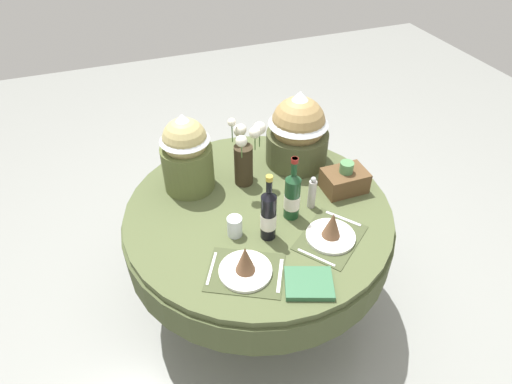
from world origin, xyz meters
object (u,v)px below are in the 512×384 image
object	(u,v)px
tumbler_near_right	(235,226)
pepper_mill	(312,193)
flower_vase	(244,153)
wine_bottle_right	(268,215)
gift_tub_back_right	(298,127)
book_on_table	(309,283)
wine_bottle_left	(292,195)
place_setting_right	(331,231)
dining_table	(258,227)
gift_tub_back_left	(186,150)
place_setting_left	(245,266)
woven_basket_side_right	(345,180)

from	to	relation	value
tumbler_near_right	pepper_mill	world-z (taller)	pepper_mill
flower_vase	wine_bottle_right	distance (m)	0.45
flower_vase	gift_tub_back_right	bearing A→B (deg)	13.47
gift_tub_back_right	book_on_table	bearing A→B (deg)	-110.83
wine_bottle_left	book_on_table	size ratio (longest dim) A/B	1.73
place_setting_right	wine_bottle_right	xyz separation A→B (m)	(-0.28, 0.12, 0.09)
dining_table	wine_bottle_right	xyz separation A→B (m)	(-0.03, -0.21, 0.28)
dining_table	flower_vase	size ratio (longest dim) A/B	3.73
dining_table	pepper_mill	bearing A→B (deg)	-17.86
pepper_mill	gift_tub_back_left	size ratio (longest dim) A/B	0.43
tumbler_near_right	pepper_mill	bearing A→B (deg)	7.50
wine_bottle_right	pepper_mill	xyz separation A→B (m)	(0.29, 0.13, -0.05)
book_on_table	wine_bottle_right	bearing A→B (deg)	120.06
pepper_mill	gift_tub_back_right	bearing A→B (deg)	76.64
gift_tub_back_left	gift_tub_back_right	world-z (taller)	gift_tub_back_right
pepper_mill	place_setting_left	bearing A→B (deg)	-147.12
wine_bottle_right	woven_basket_side_right	size ratio (longest dim) A/B	1.60
pepper_mill	woven_basket_side_right	distance (m)	0.24
gift_tub_back_left	gift_tub_back_right	bearing A→B (deg)	1.22
flower_vase	book_on_table	world-z (taller)	flower_vase
wine_bottle_right	place_setting_left	bearing A→B (deg)	-134.96
woven_basket_side_right	dining_table	bearing A→B (deg)	177.93
place_setting_right	wine_bottle_right	distance (m)	0.32
pepper_mill	tumbler_near_right	bearing A→B (deg)	-172.50
wine_bottle_right	tumbler_near_right	distance (m)	0.18
tumbler_near_right	book_on_table	xyz separation A→B (m)	(0.20, -0.41, -0.04)
wine_bottle_left	wine_bottle_right	distance (m)	0.19
dining_table	place_setting_left	distance (m)	0.48
dining_table	place_setting_left	world-z (taller)	place_setting_left
place_setting_right	gift_tub_back_left	world-z (taller)	gift_tub_back_left
woven_basket_side_right	flower_vase	bearing A→B (deg)	152.66
dining_table	woven_basket_side_right	size ratio (longest dim) A/B	6.16
place_setting_left	pepper_mill	world-z (taller)	pepper_mill
gift_tub_back_left	gift_tub_back_right	distance (m)	0.65
place_setting_right	woven_basket_side_right	distance (m)	0.39
flower_vase	gift_tub_back_left	size ratio (longest dim) A/B	0.84
gift_tub_back_right	dining_table	bearing A→B (deg)	-138.40
flower_vase	pepper_mill	xyz separation A→B (m)	(0.26, -0.32, -0.10)
dining_table	wine_bottle_right	bearing A→B (deg)	-97.71
place_setting_right	wine_bottle_left	size ratio (longest dim) A/B	1.19
place_setting_right	pepper_mill	size ratio (longest dim) A/B	2.21
place_setting_left	gift_tub_back_left	distance (m)	0.73
wine_bottle_right	pepper_mill	bearing A→B (deg)	23.25
dining_table	place_setting_left	size ratio (longest dim) A/B	3.37
flower_vase	tumbler_near_right	size ratio (longest dim) A/B	3.64
gift_tub_back_right	wine_bottle_right	bearing A→B (deg)	-126.23
place_setting_right	gift_tub_back_right	size ratio (longest dim) A/B	0.94
wine_bottle_right	woven_basket_side_right	xyz separation A→B (m)	(0.52, 0.19, -0.08)
dining_table	gift_tub_back_left	size ratio (longest dim) A/B	3.14
tumbler_near_right	book_on_table	size ratio (longest dim) A/B	0.51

